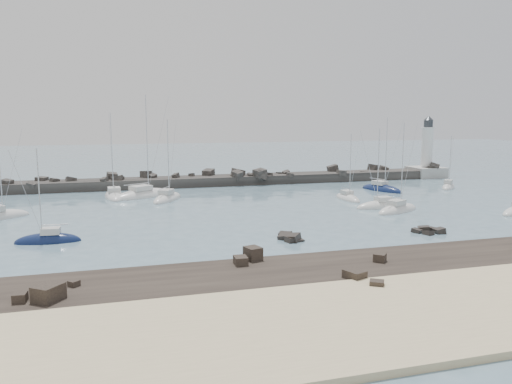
# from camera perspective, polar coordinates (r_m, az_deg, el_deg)

# --- Properties ---
(ground) EXTENTS (400.00, 400.00, 0.00)m
(ground) POSITION_cam_1_polar(r_m,az_deg,el_deg) (65.86, 3.76, -3.41)
(ground) COLOR slate
(ground) RESTS_ON ground
(sand_strip) EXTENTS (140.00, 14.00, 1.00)m
(sand_strip) POSITION_cam_1_polar(r_m,az_deg,el_deg) (38.51, 20.45, -12.78)
(sand_strip) COLOR beige
(sand_strip) RESTS_ON ground
(rock_shelf) EXTENTS (140.00, 12.15, 1.92)m
(rock_shelf) POSITION_cam_1_polar(r_m,az_deg,el_deg) (46.48, 13.23, -8.73)
(rock_shelf) COLOR black
(rock_shelf) RESTS_ON ground
(rock_cluster_near) EXTENTS (2.76, 4.41, 1.57)m
(rock_cluster_near) POSITION_cam_1_polar(r_m,az_deg,el_deg) (56.32, 3.95, -5.37)
(rock_cluster_near) COLOR black
(rock_cluster_near) RESTS_ON ground
(rock_cluster_far) EXTENTS (3.77, 3.44, 1.34)m
(rock_cluster_far) POSITION_cam_1_polar(r_m,az_deg,el_deg) (63.18, 19.19, -4.30)
(rock_cluster_far) COLOR black
(rock_cluster_far) RESTS_ON ground
(breakwater) EXTENTS (115.00, 7.57, 4.96)m
(breakwater) POSITION_cam_1_polar(r_m,az_deg,el_deg) (100.57, -7.49, 0.88)
(breakwater) COLOR #282624
(breakwater) RESTS_ON ground
(lighthouse) EXTENTS (7.00, 7.00, 14.60)m
(lighthouse) POSITION_cam_1_polar(r_m,az_deg,el_deg) (120.73, 18.89, 3.10)
(lighthouse) COLOR #9C9C97
(lighthouse) RESTS_ON ground
(sailboat_1) EXTENTS (3.73, 10.01, 15.49)m
(sailboat_1) POSITION_cam_1_polar(r_m,az_deg,el_deg) (88.71, -15.91, -0.51)
(sailboat_1) COLOR silver
(sailboat_1) RESTS_ON ground
(sailboat_2) EXTENTS (7.13, 2.62, 11.33)m
(sailboat_2) POSITION_cam_1_polar(r_m,az_deg,el_deg) (59.69, -22.67, -5.18)
(sailboat_2) COLOR #101D44
(sailboat_2) RESTS_ON ground
(sailboat_3) EXTENTS (7.02, 9.22, 14.42)m
(sailboat_3) POSITION_cam_1_polar(r_m,az_deg,el_deg) (83.94, -10.09, -0.81)
(sailboat_3) COLOR silver
(sailboat_3) RESTS_ON ground
(sailboat_4) EXTENTS (12.22, 9.14, 18.70)m
(sailboat_4) POSITION_cam_1_polar(r_m,az_deg,el_deg) (88.12, -12.70, -0.45)
(sailboat_4) COLOR silver
(sailboat_4) RESTS_ON ground
(sailboat_5) EXTENTS (2.48, 7.51, 11.87)m
(sailboat_5) POSITION_cam_1_polar(r_m,az_deg,el_deg) (84.52, 10.44, -0.77)
(sailboat_5) COLOR silver
(sailboat_5) RESTS_ON ground
(sailboat_6) EXTENTS (9.09, 6.21, 13.94)m
(sailboat_6) POSITION_cam_1_polar(r_m,az_deg,el_deg) (75.58, 15.89, -2.05)
(sailboat_6) COLOR silver
(sailboat_6) RESTS_ON ground
(sailboat_7) EXTENTS (5.69, 9.73, 14.73)m
(sailboat_7) POSITION_cam_1_polar(r_m,az_deg,el_deg) (96.26, 14.15, 0.25)
(sailboat_7) COLOR #101D44
(sailboat_7) RESTS_ON ground
(sailboat_8) EXTENTS (8.21, 2.83, 12.96)m
(sailboat_8) POSITION_cam_1_polar(r_m,az_deg,el_deg) (78.10, 14.06, -1.64)
(sailboat_8) COLOR silver
(sailboat_8) RESTS_ON ground
(sailboat_10) EXTENTS (6.29, 6.24, 11.03)m
(sailboat_10) POSITION_cam_1_polar(r_m,az_deg,el_deg) (103.29, 21.12, 0.49)
(sailboat_10) COLOR silver
(sailboat_10) RESTS_ON ground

